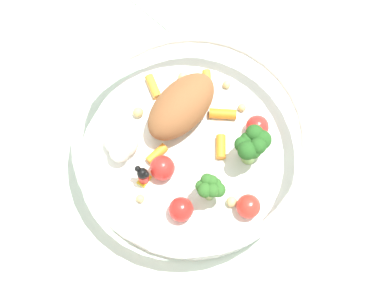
{
  "coord_description": "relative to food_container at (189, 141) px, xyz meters",
  "views": [
    {
      "loc": [
        -0.18,
        0.14,
        0.58
      ],
      "look_at": [
        -0.01,
        0.01,
        0.03
      ],
      "focal_mm": 52.12,
      "sensor_mm": 36.0,
      "label": 1
    }
  ],
  "objects": [
    {
      "name": "ground_plane",
      "position": [
        0.0,
        -0.01,
        -0.03
      ],
      "size": [
        2.4,
        2.4,
        0.0
      ],
      "primitive_type": "plane",
      "color": "silver"
    },
    {
      "name": "food_container",
      "position": [
        0.0,
        0.0,
        0.0
      ],
      "size": [
        0.25,
        0.25,
        0.06
      ],
      "color": "white",
      "rests_on": "ground_plane"
    }
  ]
}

